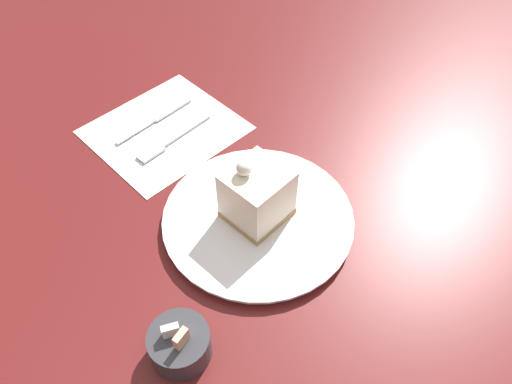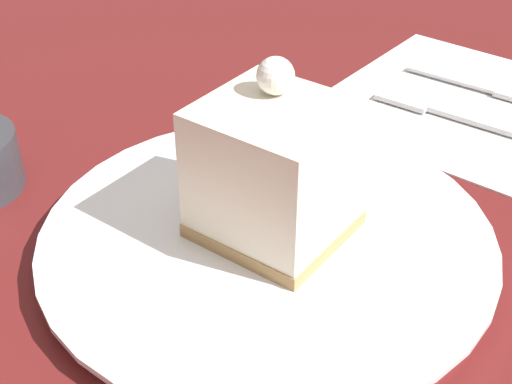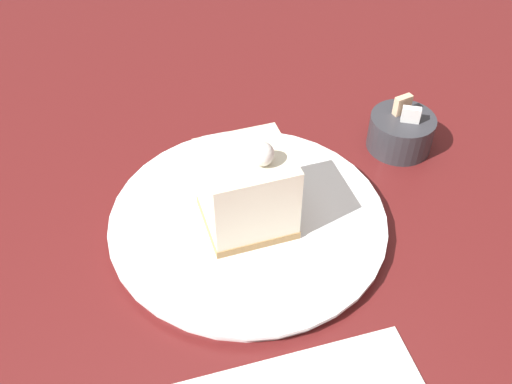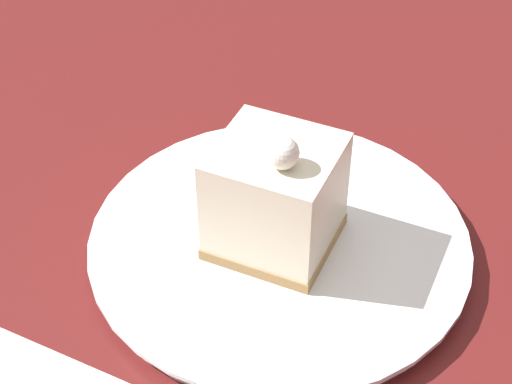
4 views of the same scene
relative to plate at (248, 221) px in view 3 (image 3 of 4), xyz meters
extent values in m
plane|color=#5B1919|center=(-0.04, -0.02, -0.01)|extent=(4.00, 4.00, 0.00)
cylinder|color=white|center=(0.00, 0.00, 0.00)|extent=(0.26, 0.26, 0.01)
cylinder|color=white|center=(0.00, 0.00, 0.00)|extent=(0.27, 0.27, 0.00)
cube|color=#AD8451|center=(0.00, 0.00, 0.01)|extent=(0.09, 0.09, 0.01)
cube|color=#EFE5C6|center=(0.00, 0.00, 0.05)|extent=(0.08, 0.09, 0.07)
sphere|color=white|center=(0.02, 0.01, 0.10)|extent=(0.02, 0.02, 0.02)
cylinder|color=#333338|center=(-0.09, 0.19, 0.01)|extent=(0.07, 0.07, 0.04)
cube|color=#D8B28C|center=(-0.10, 0.19, 0.04)|extent=(0.01, 0.02, 0.02)
cube|color=white|center=(-0.08, 0.20, 0.04)|extent=(0.02, 0.02, 0.02)
camera|label=1|loc=(-0.34, 0.28, 0.57)|focal=35.00mm
camera|label=2|loc=(-0.25, -0.23, 0.27)|focal=50.00mm
camera|label=3|loc=(0.38, -0.07, 0.42)|focal=40.00mm
camera|label=4|loc=(0.38, 0.21, 0.43)|focal=60.00mm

